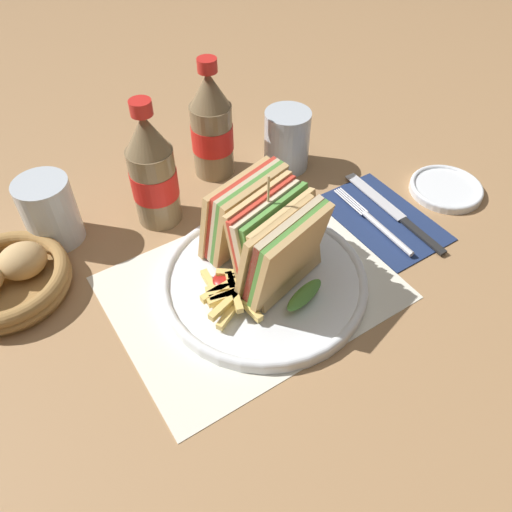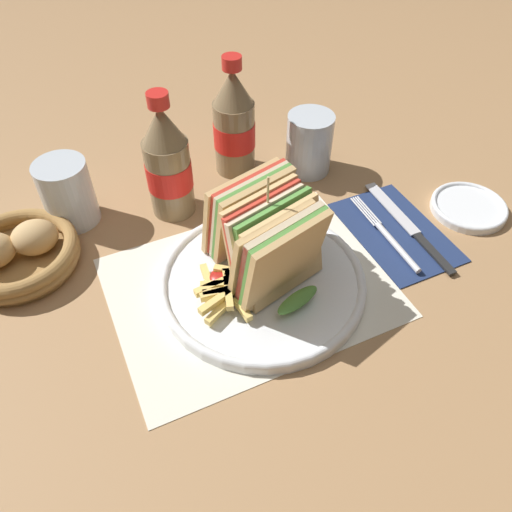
% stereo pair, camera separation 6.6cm
% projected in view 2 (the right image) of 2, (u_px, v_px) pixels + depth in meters
% --- Properties ---
extents(ground_plane, '(4.00, 4.00, 0.00)m').
position_uv_depth(ground_plane, '(276.00, 294.00, 0.67)').
color(ground_plane, '#9E754C').
extents(placemat, '(0.37, 0.28, 0.00)m').
position_uv_depth(placemat, '(250.00, 287.00, 0.68)').
color(placemat, silver).
rests_on(placemat, ground_plane).
extents(plate_main, '(0.28, 0.28, 0.02)m').
position_uv_depth(plate_main, '(262.00, 281.00, 0.67)').
color(plate_main, white).
rests_on(plate_main, ground_plane).
extents(club_sandwich, '(0.14, 0.20, 0.16)m').
position_uv_depth(club_sandwich, '(267.00, 238.00, 0.64)').
color(club_sandwich, tan).
rests_on(club_sandwich, plate_main).
extents(fries_pile, '(0.10, 0.11, 0.02)m').
position_uv_depth(fries_pile, '(226.00, 290.00, 0.64)').
color(fries_pile, '#E5C166').
rests_on(fries_pile, plate_main).
extents(ketchup_blob, '(0.04, 0.03, 0.01)m').
position_uv_depth(ketchup_blob, '(224.00, 277.00, 0.66)').
color(ketchup_blob, maroon).
rests_on(ketchup_blob, plate_main).
extents(napkin, '(0.12, 0.19, 0.00)m').
position_uv_depth(napkin, '(395.00, 231.00, 0.75)').
color(napkin, navy).
rests_on(napkin, ground_plane).
extents(fork, '(0.02, 0.17, 0.01)m').
position_uv_depth(fork, '(391.00, 239.00, 0.73)').
color(fork, silver).
rests_on(fork, napkin).
extents(knife, '(0.02, 0.22, 0.00)m').
position_uv_depth(knife, '(409.00, 226.00, 0.76)').
color(knife, black).
rests_on(knife, napkin).
extents(coke_bottle_near, '(0.07, 0.07, 0.20)m').
position_uv_depth(coke_bottle_near, '(168.00, 164.00, 0.73)').
color(coke_bottle_near, '#7A6647').
rests_on(coke_bottle_near, ground_plane).
extents(coke_bottle_far, '(0.07, 0.07, 0.20)m').
position_uv_depth(coke_bottle_far, '(234.00, 125.00, 0.81)').
color(coke_bottle_far, '#7A6647').
rests_on(coke_bottle_far, ground_plane).
extents(glass_near, '(0.08, 0.08, 0.10)m').
position_uv_depth(glass_near, '(309.00, 147.00, 0.83)').
color(glass_near, silver).
rests_on(glass_near, ground_plane).
extents(glass_far, '(0.08, 0.08, 0.10)m').
position_uv_depth(glass_far, '(69.00, 197.00, 0.75)').
color(glass_far, silver).
rests_on(glass_far, ground_plane).
extents(bread_basket, '(0.17, 0.17, 0.06)m').
position_uv_depth(bread_basket, '(17.00, 253.00, 0.69)').
color(bread_basket, olive).
rests_on(bread_basket, ground_plane).
extents(side_saucer, '(0.12, 0.12, 0.01)m').
position_uv_depth(side_saucer, '(469.00, 207.00, 0.79)').
color(side_saucer, white).
rests_on(side_saucer, ground_plane).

